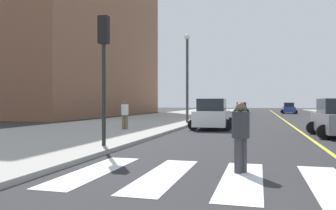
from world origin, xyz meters
The scene contains 11 objects.
sidewalk_kerb_west centered at (-12.20, 20.00, 0.07)m, with size 10.00×120.00×0.15m, color #9E9B93.
lane_divider_paint centered at (0.00, 40.00, 0.01)m, with size 0.16×80.00×0.01m, color yellow.
low_rise_brick_west centered at (-27.90, 38.43, 12.37)m, with size 16.00×32.00×24.73m, color brown.
car_blue_nearest centered at (2.10, 52.60, 0.81)m, with size 2.45×3.89×1.72m.
car_yellow_second centered at (5.43, 38.51, 0.95)m, with size 2.90×4.58×2.02m.
car_white_third centered at (-5.28, 18.23, 0.92)m, with size 2.78×4.41×1.96m.
car_green_fourth centered at (-5.18, 52.84, 0.82)m, with size 2.54×4.00×1.76m.
traffic_light_far_corner centered at (-7.78, 7.59, 3.45)m, with size 0.36×0.41×4.70m.
pedestrian_crossing centered at (-2.77, 4.74, 0.95)m, with size 0.43×0.43×1.72m.
pedestrian_walking_west centered at (-9.95, 14.85, 1.09)m, with size 0.42×0.42×1.70m.
street_lamp centered at (-7.79, 22.34, 4.27)m, with size 0.44×0.44×6.93m.
Camera 1 is at (-2.32, -3.70, 1.71)m, focal length 36.34 mm.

